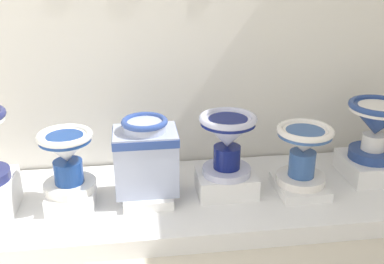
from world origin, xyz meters
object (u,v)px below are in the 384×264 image
(antique_toilet_central_ornate, at_px, (304,147))
(antique_toilet_squat_floral, at_px, (146,154))
(antique_toilet_broad_patterned, at_px, (67,155))
(antique_toilet_tall_cobalt, at_px, (377,122))
(plinth_block_tall_cobalt, at_px, (369,167))
(antique_toilet_slender_white, at_px, (228,136))
(plinth_block_central_ornate, at_px, (300,186))
(plinth_block_squat_floral, at_px, (147,193))
(plinth_block_slender_white, at_px, (226,183))
(plinth_block_broad_patterned, at_px, (71,196))

(antique_toilet_central_ornate, bearing_deg, antique_toilet_squat_floral, 177.54)
(antique_toilet_broad_patterned, bearing_deg, antique_toilet_central_ornate, -1.08)
(antique_toilet_tall_cobalt, bearing_deg, antique_toilet_central_ornate, -166.63)
(antique_toilet_squat_floral, bearing_deg, antique_toilet_central_ornate, -2.46)
(plinth_block_tall_cobalt, relative_size, antique_toilet_tall_cobalt, 0.98)
(antique_toilet_slender_white, height_order, plinth_block_central_ornate, antique_toilet_slender_white)
(plinth_block_squat_floral, distance_m, antique_toilet_tall_cobalt, 1.59)
(plinth_block_squat_floral, xyz_separation_m, antique_toilet_tall_cobalt, (1.54, 0.09, 0.37))
(antique_toilet_squat_floral, height_order, plinth_block_tall_cobalt, antique_toilet_squat_floral)
(antique_toilet_slender_white, relative_size, antique_toilet_tall_cobalt, 0.99)
(plinth_block_slender_white, xyz_separation_m, plinth_block_central_ornate, (0.49, -0.04, -0.04))
(plinth_block_broad_patterned, height_order, antique_toilet_squat_floral, antique_toilet_squat_floral)
(antique_toilet_squat_floral, xyz_separation_m, antique_toilet_central_ornate, (0.99, -0.04, 0.00))
(antique_toilet_broad_patterned, xyz_separation_m, plinth_block_central_ornate, (1.46, -0.03, -0.31))
(antique_toilet_squat_floral, relative_size, antique_toilet_slender_white, 1.19)
(antique_toilet_central_ornate, relative_size, plinth_block_tall_cobalt, 0.98)
(antique_toilet_slender_white, distance_m, antique_toilet_tall_cobalt, 1.04)
(antique_toilet_broad_patterned, bearing_deg, plinth_block_broad_patterned, -116.57)
(antique_toilet_broad_patterned, height_order, plinth_block_squat_floral, antique_toilet_broad_patterned)
(plinth_block_broad_patterned, distance_m, antique_toilet_slender_white, 1.04)
(antique_toilet_slender_white, height_order, antique_toilet_tall_cobalt, antique_toilet_tall_cobalt)
(antique_toilet_broad_patterned, distance_m, antique_toilet_tall_cobalt, 2.01)
(plinth_block_squat_floral, height_order, antique_toilet_tall_cobalt, antique_toilet_tall_cobalt)
(antique_toilet_squat_floral, bearing_deg, antique_toilet_tall_cobalt, 3.25)
(plinth_block_slender_white, bearing_deg, antique_toilet_slender_white, 45.00)
(plinth_block_squat_floral, bearing_deg, antique_toilet_central_ornate, -2.46)
(antique_toilet_central_ornate, bearing_deg, antique_toilet_broad_patterned, 178.92)
(antique_toilet_squat_floral, distance_m, plinth_block_tall_cobalt, 1.56)
(plinth_block_squat_floral, distance_m, plinth_block_slender_white, 0.51)
(plinth_block_slender_white, bearing_deg, antique_toilet_squat_floral, 179.24)
(antique_toilet_tall_cobalt, bearing_deg, antique_toilet_squat_floral, -176.75)
(antique_toilet_broad_patterned, xyz_separation_m, plinth_block_slender_white, (0.98, 0.01, -0.27))
(plinth_block_broad_patterned, relative_size, antique_toilet_broad_patterned, 0.84)
(antique_toilet_broad_patterned, relative_size, antique_toilet_central_ornate, 0.98)
(plinth_block_squat_floral, relative_size, plinth_block_slender_white, 1.01)
(antique_toilet_central_ornate, bearing_deg, plinth_block_squat_floral, 177.54)
(plinth_block_slender_white, relative_size, antique_toilet_slender_white, 0.95)
(plinth_block_squat_floral, bearing_deg, plinth_block_central_ornate, -2.46)
(antique_toilet_central_ornate, bearing_deg, plinth_block_central_ornate, 180.00)
(antique_toilet_squat_floral, distance_m, antique_toilet_central_ornate, 0.99)
(antique_toilet_squat_floral, bearing_deg, plinth_block_broad_patterned, -178.16)
(plinth_block_broad_patterned, xyz_separation_m, plinth_block_central_ornate, (1.46, -0.03, -0.02))
(plinth_block_broad_patterned, xyz_separation_m, antique_toilet_central_ornate, (1.46, -0.03, 0.26))
(plinth_block_squat_floral, bearing_deg, antique_toilet_tall_cobalt, 3.25)
(antique_toilet_broad_patterned, distance_m, plinth_block_squat_floral, 0.56)
(antique_toilet_broad_patterned, xyz_separation_m, antique_toilet_tall_cobalt, (2.01, 0.10, 0.06))
(plinth_block_broad_patterned, height_order, antique_toilet_central_ornate, antique_toilet_central_ornate)
(plinth_block_slender_white, bearing_deg, antique_toilet_central_ornate, -4.23)
(antique_toilet_central_ornate, distance_m, plinth_block_tall_cobalt, 0.61)
(plinth_block_slender_white, distance_m, plinth_block_tall_cobalt, 1.04)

